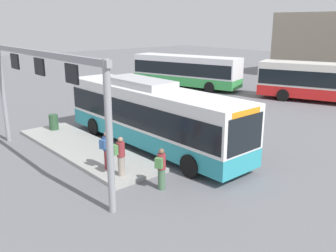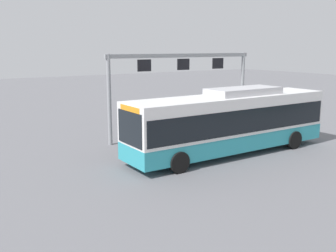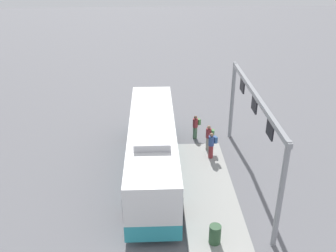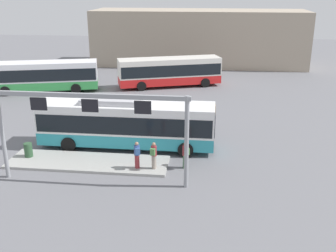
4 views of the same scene
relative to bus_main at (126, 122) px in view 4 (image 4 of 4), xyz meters
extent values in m
plane|color=slate|center=(0.01, 0.00, -1.81)|extent=(120.00, 120.00, 0.00)
cube|color=#9E9E99|center=(-1.85, -2.92, -1.73)|extent=(10.00, 2.80, 0.16)
cube|color=teal|center=(0.01, 0.00, -1.04)|extent=(11.81, 2.51, 0.85)
cube|color=white|center=(0.01, 0.00, 0.34)|extent=(11.81, 2.51, 1.90)
cube|color=black|center=(0.01, 0.00, 0.14)|extent=(11.57, 2.55, 1.20)
cube|color=black|center=(5.93, 0.01, 0.24)|extent=(0.04, 2.13, 1.50)
cube|color=#B7B7BC|center=(-0.88, 0.00, 1.47)|extent=(4.13, 1.75, 0.36)
cube|color=orange|center=(5.86, 0.01, 1.09)|extent=(0.12, 1.75, 0.28)
cylinder|color=black|center=(4.11, 1.20, -1.31)|extent=(1.00, 0.30, 1.00)
cylinder|color=black|center=(4.11, -1.20, -1.31)|extent=(1.00, 0.30, 1.00)
cylinder|color=black|center=(-3.70, 1.20, -1.31)|extent=(1.00, 0.30, 1.00)
cylinder|color=black|center=(-3.69, -1.20, -1.31)|extent=(1.00, 0.30, 1.00)
cube|color=red|center=(0.97, 17.45, -1.04)|extent=(11.18, 6.03, 0.85)
cube|color=silver|center=(0.97, 17.45, 0.34)|extent=(11.18, 6.03, 1.90)
cube|color=black|center=(0.97, 17.45, 0.14)|extent=(10.98, 5.99, 1.20)
cylinder|color=black|center=(4.04, 19.81, -1.31)|extent=(1.04, 0.62, 1.00)
cylinder|color=black|center=(4.84, 17.55, -1.31)|extent=(1.04, 0.62, 1.00)
cylinder|color=black|center=(-2.53, 17.48, -1.31)|extent=(1.04, 0.62, 1.00)
cylinder|color=black|center=(-1.73, 15.22, -1.31)|extent=(1.04, 0.62, 1.00)
cube|color=green|center=(-11.66, 13.74, -1.04)|extent=(11.17, 5.32, 0.85)
cube|color=white|center=(-11.66, 13.74, 0.34)|extent=(11.17, 5.32, 1.90)
cube|color=black|center=(-11.66, 13.74, 0.14)|extent=(10.97, 5.30, 1.20)
cylinder|color=black|center=(-14.85, 11.61, -1.31)|extent=(1.04, 0.56, 1.00)
cylinder|color=black|center=(-15.50, 13.92, -1.31)|extent=(1.04, 0.56, 1.00)
cylinder|color=black|center=(-8.20, 13.45, -1.31)|extent=(1.04, 0.56, 1.00)
cylinder|color=black|center=(-8.85, 15.76, -1.31)|extent=(1.04, 0.56, 1.00)
cylinder|color=#476B4C|center=(4.21, -2.86, -1.39)|extent=(0.38, 0.38, 0.85)
cylinder|color=maroon|center=(4.21, -2.86, -0.66)|extent=(0.46, 0.46, 0.60)
sphere|color=brown|center=(4.21, -2.86, -0.25)|extent=(0.22, 0.22, 0.22)
cube|color=#4C8447|center=(4.33, -3.09, -0.63)|extent=(0.33, 0.29, 0.40)
cylinder|color=gray|center=(2.40, -3.49, -1.23)|extent=(0.32, 0.32, 0.85)
cylinder|color=maroon|center=(2.40, -3.49, -0.50)|extent=(0.38, 0.38, 0.60)
sphere|color=#9E755B|center=(2.40, -3.49, -0.09)|extent=(0.22, 0.22, 0.22)
cube|color=#4C8447|center=(2.36, -3.75, -0.47)|extent=(0.30, 0.22, 0.40)
cylinder|color=maroon|center=(1.39, -3.52, -1.23)|extent=(0.36, 0.36, 0.85)
cylinder|color=#334C8C|center=(1.39, -3.52, -0.50)|extent=(0.44, 0.44, 0.60)
sphere|color=#9E755B|center=(1.39, -3.52, -0.09)|extent=(0.22, 0.22, 0.22)
cube|color=#335993|center=(1.48, -3.76, -0.47)|extent=(0.33, 0.27, 0.40)
cylinder|color=gray|center=(-5.89, -5.26, 0.79)|extent=(0.24, 0.24, 5.20)
cylinder|color=gray|center=(4.44, -5.26, 0.79)|extent=(0.24, 0.24, 5.20)
cube|color=gray|center=(-0.73, -5.26, 3.24)|extent=(10.74, 0.20, 0.24)
cube|color=black|center=(-3.57, -5.26, 2.69)|extent=(0.90, 0.08, 0.70)
cube|color=black|center=(-0.73, -5.26, 2.69)|extent=(0.90, 0.08, 0.70)
cube|color=black|center=(2.12, -5.26, 2.69)|extent=(0.90, 0.08, 0.70)
cube|color=tan|center=(3.47, 30.76, 1.83)|extent=(28.48, 8.00, 7.29)
cylinder|color=#2D5133|center=(-5.82, -2.67, -1.20)|extent=(0.52, 0.52, 0.90)
camera|label=1|loc=(14.18, -11.28, 4.48)|focal=39.10mm
camera|label=2|loc=(13.74, 14.91, 3.73)|focal=41.62mm
camera|label=3|loc=(-18.53, -0.10, 10.33)|focal=40.89mm
camera|label=4|loc=(5.75, -25.03, 8.79)|focal=42.91mm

